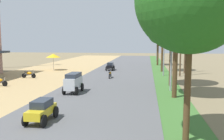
{
  "coord_description": "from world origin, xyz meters",
  "views": [
    {
      "loc": [
        3.7,
        -6.0,
        4.37
      ],
      "look_at": [
        0.06,
        18.78,
        1.45
      ],
      "focal_mm": 38.55,
      "sensor_mm": 36.0,
      "label": 1
    }
  ],
  "objects_px": {
    "median_tree_fifth": "(158,31)",
    "car_van_silver": "(73,82)",
    "median_tree_nearest": "(191,0)",
    "car_sedan_black": "(110,66)",
    "vendor_umbrella": "(53,56)",
    "median_tree_fourth": "(163,15)",
    "car_sedan_yellow": "(42,110)",
    "streetlamp_far": "(157,41)",
    "utility_pole_far": "(185,43)",
    "streetlamp_near": "(172,43)",
    "motorbike_ahead_second": "(110,74)",
    "median_tree_third": "(172,17)",
    "parked_motorbike_fifth": "(29,74)",
    "utility_pole_near": "(181,37)",
    "streetlamp_mid": "(164,40)"
  },
  "relations": [
    {
      "from": "median_tree_fifth",
      "to": "car_van_silver",
      "type": "relative_size",
      "value": 3.61
    },
    {
      "from": "median_tree_nearest",
      "to": "car_sedan_black",
      "type": "height_order",
      "value": "median_tree_nearest"
    },
    {
      "from": "vendor_umbrella",
      "to": "car_van_silver",
      "type": "relative_size",
      "value": 1.05
    },
    {
      "from": "median_tree_fourth",
      "to": "car_sedan_yellow",
      "type": "relative_size",
      "value": 4.62
    },
    {
      "from": "streetlamp_far",
      "to": "utility_pole_far",
      "type": "bearing_deg",
      "value": -81.86
    },
    {
      "from": "streetlamp_near",
      "to": "car_van_silver",
      "type": "height_order",
      "value": "streetlamp_near"
    },
    {
      "from": "median_tree_fifth",
      "to": "car_sedan_black",
      "type": "distance_m",
      "value": 13.41
    },
    {
      "from": "median_tree_fifth",
      "to": "utility_pole_far",
      "type": "xyz_separation_m",
      "value": [
        3.31,
        -10.7,
        -2.1
      ]
    },
    {
      "from": "streetlamp_near",
      "to": "streetlamp_far",
      "type": "distance_m",
      "value": 35.37
    },
    {
      "from": "median_tree_nearest",
      "to": "car_sedan_black",
      "type": "bearing_deg",
      "value": 105.81
    },
    {
      "from": "median_tree_fourth",
      "to": "median_tree_nearest",
      "type": "bearing_deg",
      "value": -91.01
    },
    {
      "from": "car_sedan_yellow",
      "to": "motorbike_ahead_second",
      "type": "height_order",
      "value": "car_sedan_yellow"
    },
    {
      "from": "car_sedan_yellow",
      "to": "car_sedan_black",
      "type": "bearing_deg",
      "value": 89.9
    },
    {
      "from": "median_tree_third",
      "to": "streetlamp_near",
      "type": "xyz_separation_m",
      "value": [
        -0.19,
        -2.59,
        -2.56
      ]
    },
    {
      "from": "median_tree_fourth",
      "to": "car_van_silver",
      "type": "relative_size",
      "value": 4.34
    },
    {
      "from": "vendor_umbrella",
      "to": "median_tree_third",
      "type": "xyz_separation_m",
      "value": [
        16.52,
        -10.78,
        4.51
      ]
    },
    {
      "from": "parked_motorbike_fifth",
      "to": "streetlamp_far",
      "type": "relative_size",
      "value": 0.23
    },
    {
      "from": "streetlamp_near",
      "to": "utility_pole_near",
      "type": "distance_m",
      "value": 10.04
    },
    {
      "from": "streetlamp_near",
      "to": "car_sedan_yellow",
      "type": "xyz_separation_m",
      "value": [
        -7.72,
        -9.68,
        -3.51
      ]
    },
    {
      "from": "utility_pole_near",
      "to": "car_sedan_yellow",
      "type": "xyz_separation_m",
      "value": [
        -9.79,
        -19.48,
        -4.29
      ]
    },
    {
      "from": "parked_motorbike_fifth",
      "to": "streetlamp_far",
      "type": "xyz_separation_m",
      "value": [
        16.17,
        30.12,
        3.97
      ]
    },
    {
      "from": "parked_motorbike_fifth",
      "to": "median_tree_fourth",
      "type": "xyz_separation_m",
      "value": [
        16.23,
        8.83,
        7.64
      ]
    },
    {
      "from": "median_tree_fourth",
      "to": "car_sedan_black",
      "type": "distance_m",
      "value": 10.75
    },
    {
      "from": "streetlamp_mid",
      "to": "median_tree_fifth",
      "type": "bearing_deg",
      "value": 90.65
    },
    {
      "from": "streetlamp_near",
      "to": "motorbike_ahead_second",
      "type": "xyz_separation_m",
      "value": [
        -6.49,
        6.67,
        -3.68
      ]
    },
    {
      "from": "median_tree_fifth",
      "to": "streetlamp_near",
      "type": "xyz_separation_m",
      "value": [
        0.16,
        -24.05,
        -2.13
      ]
    },
    {
      "from": "vendor_umbrella",
      "to": "streetlamp_near",
      "type": "bearing_deg",
      "value": -39.32
    },
    {
      "from": "median_tree_nearest",
      "to": "motorbike_ahead_second",
      "type": "bearing_deg",
      "value": 108.81
    },
    {
      "from": "median_tree_fourth",
      "to": "car_sedan_black",
      "type": "height_order",
      "value": "median_tree_fourth"
    },
    {
      "from": "median_tree_fourth",
      "to": "streetlamp_far",
      "type": "bearing_deg",
      "value": 90.17
    },
    {
      "from": "streetlamp_mid",
      "to": "motorbike_ahead_second",
      "type": "height_order",
      "value": "streetlamp_mid"
    },
    {
      "from": "parked_motorbike_fifth",
      "to": "streetlamp_near",
      "type": "bearing_deg",
      "value": -17.97
    },
    {
      "from": "utility_pole_near",
      "to": "parked_motorbike_fifth",
      "type": "bearing_deg",
      "value": -166.01
    },
    {
      "from": "median_tree_third",
      "to": "median_tree_fourth",
      "type": "height_order",
      "value": "median_tree_fourth"
    },
    {
      "from": "median_tree_fourth",
      "to": "utility_pole_far",
      "type": "bearing_deg",
      "value": -13.32
    },
    {
      "from": "median_tree_nearest",
      "to": "median_tree_fourth",
      "type": "height_order",
      "value": "median_tree_fourth"
    },
    {
      "from": "car_sedan_black",
      "to": "vendor_umbrella",
      "type": "bearing_deg",
      "value": -172.71
    },
    {
      "from": "vendor_umbrella",
      "to": "car_sedan_yellow",
      "type": "xyz_separation_m",
      "value": [
        8.61,
        -23.05,
        -1.57
      ]
    },
    {
      "from": "motorbike_ahead_second",
      "to": "utility_pole_near",
      "type": "bearing_deg",
      "value": 20.05
    },
    {
      "from": "median_tree_third",
      "to": "vendor_umbrella",
      "type": "bearing_deg",
      "value": 146.87
    },
    {
      "from": "utility_pole_far",
      "to": "median_tree_third",
      "type": "bearing_deg",
      "value": -105.36
    },
    {
      "from": "streetlamp_far",
      "to": "car_sedan_black",
      "type": "bearing_deg",
      "value": -110.17
    },
    {
      "from": "median_tree_fifth",
      "to": "utility_pole_far",
      "type": "bearing_deg",
      "value": -72.8
    },
    {
      "from": "parked_motorbike_fifth",
      "to": "vendor_umbrella",
      "type": "height_order",
      "value": "vendor_umbrella"
    },
    {
      "from": "utility_pole_far",
      "to": "median_tree_fourth",
      "type": "bearing_deg",
      "value": 166.68
    },
    {
      "from": "car_sedan_black",
      "to": "streetlamp_far",
      "type": "bearing_deg",
      "value": 69.83
    },
    {
      "from": "median_tree_fifth",
      "to": "streetlamp_near",
      "type": "bearing_deg",
      "value": -89.61
    },
    {
      "from": "vendor_umbrella",
      "to": "streetlamp_far",
      "type": "xyz_separation_m",
      "value": [
        16.32,
        22.0,
        2.21
      ]
    },
    {
      "from": "streetlamp_mid",
      "to": "median_tree_third",
      "type": "bearing_deg",
      "value": -88.44
    },
    {
      "from": "vendor_umbrella",
      "to": "median_tree_third",
      "type": "bearing_deg",
      "value": -33.13
    }
  ]
}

